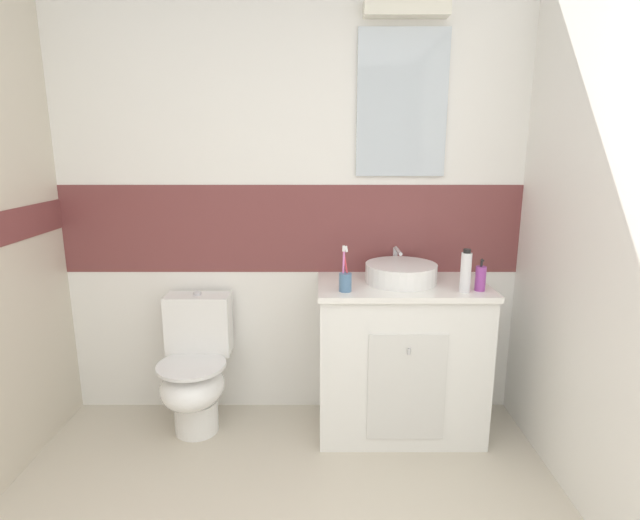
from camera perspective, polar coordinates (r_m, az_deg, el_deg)
wall_back_tiled at (r=2.87m, az=-2.89°, el=6.85°), size 3.20×0.20×2.50m
vanity_cabinet at (r=2.83m, az=9.32°, el=-10.93°), size 0.90×0.51×0.85m
sink_basin at (r=2.70m, az=9.47°, el=-1.39°), size 0.38×0.42×0.16m
toilet at (r=2.91m, az=-13.80°, el=-12.02°), size 0.37×0.50×0.76m
toothbrush_cup at (r=2.50m, az=3.15°, el=-2.29°), size 0.06×0.06×0.23m
soap_dispenser at (r=2.63m, az=18.10°, el=-2.01°), size 0.05×0.05×0.17m
shampoo_bottle_tall at (r=2.58m, az=16.55°, el=-1.30°), size 0.05×0.05×0.22m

